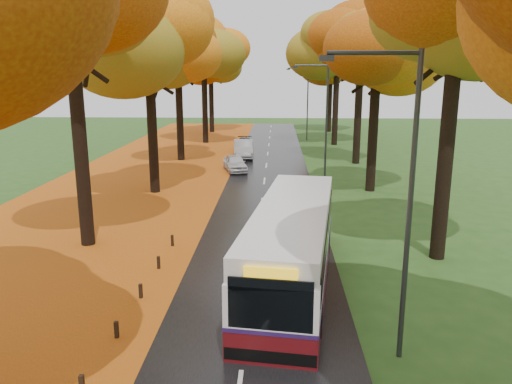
# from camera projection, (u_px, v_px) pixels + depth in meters

# --- Properties ---
(road) EXTENTS (6.50, 90.00, 0.04)m
(road) POSITION_uv_depth(u_px,v_px,m) (262.00, 199.00, 30.14)
(road) COLOR black
(road) RESTS_ON ground
(centre_line) EXTENTS (0.12, 90.00, 0.01)m
(centre_line) POSITION_uv_depth(u_px,v_px,m) (262.00, 198.00, 30.13)
(centre_line) COLOR silver
(centre_line) RESTS_ON road
(leaf_verge) EXTENTS (12.00, 90.00, 0.02)m
(leaf_verge) POSITION_uv_depth(u_px,v_px,m) (116.00, 197.00, 30.51)
(leaf_verge) COLOR #80440B
(leaf_verge) RESTS_ON ground
(leaf_drift) EXTENTS (0.90, 90.00, 0.01)m
(leaf_drift) POSITION_uv_depth(u_px,v_px,m) (212.00, 198.00, 30.26)
(leaf_drift) COLOR #D35815
(leaf_drift) RESTS_ON road
(trees_left) EXTENTS (9.20, 74.00, 13.88)m
(trees_left) POSITION_uv_depth(u_px,v_px,m) (146.00, 37.00, 30.21)
(trees_left) COLOR black
(trees_left) RESTS_ON ground
(trees_right) EXTENTS (9.30, 74.20, 13.96)m
(trees_right) POSITION_uv_depth(u_px,v_px,m) (385.00, 33.00, 29.44)
(trees_right) COLOR black
(trees_right) RESTS_ON ground
(streetlamp_near) EXTENTS (2.45, 0.18, 8.00)m
(streetlamp_near) POSITION_uv_depth(u_px,v_px,m) (401.00, 186.00, 12.36)
(streetlamp_near) COLOR #333538
(streetlamp_near) RESTS_ON ground
(streetlamp_mid) EXTENTS (2.45, 0.18, 8.00)m
(streetlamp_mid) POSITION_uv_depth(u_px,v_px,m) (323.00, 114.00, 33.73)
(streetlamp_mid) COLOR #333538
(streetlamp_mid) RESTS_ON ground
(streetlamp_far) EXTENTS (2.45, 0.18, 8.00)m
(streetlamp_far) POSITION_uv_depth(u_px,v_px,m) (305.00, 98.00, 55.10)
(streetlamp_far) COLOR #333538
(streetlamp_far) RESTS_ON ground
(bus) EXTENTS (3.90, 11.13, 2.87)m
(bus) POSITION_uv_depth(u_px,v_px,m) (292.00, 243.00, 17.73)
(bus) COLOR #560D11
(bus) RESTS_ON road
(car_white) EXTENTS (2.37, 3.94, 1.26)m
(car_white) POSITION_uv_depth(u_px,v_px,m) (235.00, 163.00, 38.29)
(car_white) COLOR silver
(car_white) RESTS_ON road
(car_silver) EXTENTS (2.00, 4.80, 1.54)m
(car_silver) POSITION_uv_depth(u_px,v_px,m) (243.00, 149.00, 44.42)
(car_silver) COLOR #A7AAAF
(car_silver) RESTS_ON road
(car_dark) EXTENTS (1.88, 4.18, 1.19)m
(car_dark) POSITION_uv_depth(u_px,v_px,m) (245.00, 144.00, 48.47)
(car_dark) COLOR black
(car_dark) RESTS_ON road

